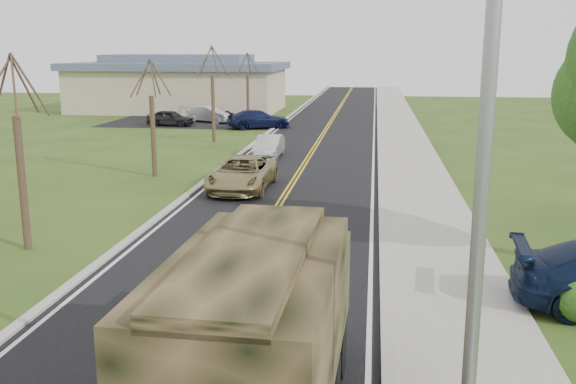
# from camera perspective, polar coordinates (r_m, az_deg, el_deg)

# --- Properties ---
(road) EXTENTS (8.00, 120.00, 0.01)m
(road) POSITION_cam_1_polar(r_m,az_deg,el_deg) (48.64, 3.21, 5.28)
(road) COLOR black
(road) RESTS_ON ground
(curb_right) EXTENTS (0.30, 120.00, 0.12)m
(curb_right) POSITION_cam_1_polar(r_m,az_deg,el_deg) (48.49, 8.13, 5.22)
(curb_right) COLOR #9E998E
(curb_right) RESTS_ON ground
(sidewalk_right) EXTENTS (3.20, 120.00, 0.10)m
(sidewalk_right) POSITION_cam_1_polar(r_m,az_deg,el_deg) (48.54, 10.20, 5.14)
(sidewalk_right) COLOR #9E998E
(sidewalk_right) RESTS_ON ground
(curb_left) EXTENTS (0.30, 120.00, 0.10)m
(curb_left) POSITION_cam_1_polar(r_m,az_deg,el_deg) (49.12, -1.64, 5.42)
(curb_left) COLOR #9E998E
(curb_left) RESTS_ON ground
(street_light) EXTENTS (1.65, 0.22, 8.00)m
(street_light) POSITION_cam_1_polar(r_m,az_deg,el_deg) (7.89, 16.07, -0.62)
(street_light) COLOR gray
(street_light) RESTS_ON ground
(bare_tree_a) EXTENTS (1.93, 2.26, 6.08)m
(bare_tree_a) POSITION_cam_1_polar(r_m,az_deg,el_deg) (21.34, -22.67, 2.05)
(bare_tree_a) COLOR #38281C
(bare_tree_a) RESTS_ON ground
(bare_tree_b) EXTENTS (1.83, 2.14, 5.73)m
(bare_tree_b) POSITION_cam_1_polar(r_m,az_deg,el_deg) (32.17, -11.94, 5.72)
(bare_tree_b) COLOR #38281C
(bare_tree_b) RESTS_ON ground
(bare_tree_c) EXTENTS (2.04, 2.39, 6.42)m
(bare_tree_c) POSITION_cam_1_polar(r_m,az_deg,el_deg) (43.58, -6.68, 8.03)
(bare_tree_c) COLOR #38281C
(bare_tree_c) RESTS_ON ground
(bare_tree_d) EXTENTS (1.88, 2.20, 5.91)m
(bare_tree_d) POSITION_cam_1_polar(r_m,az_deg,el_deg) (55.27, -3.60, 8.81)
(bare_tree_d) COLOR #38281C
(bare_tree_d) RESTS_ON ground
(commercial_building) EXTENTS (25.50, 21.50, 5.65)m
(commercial_building) POSITION_cam_1_polar(r_m,az_deg,el_deg) (67.13, -9.56, 9.44)
(commercial_building) COLOR tan
(commercial_building) RESTS_ON ground
(military_truck) EXTENTS (2.55, 6.86, 3.39)m
(military_truck) POSITION_cam_1_polar(r_m,az_deg,el_deg) (10.31, -2.41, -11.63)
(military_truck) COLOR black
(military_truck) RESTS_ON ground
(suv_champagne) EXTENTS (2.57, 5.38, 1.48)m
(suv_champagne) POSITION_cam_1_polar(r_m,az_deg,el_deg) (28.68, -4.09, 1.64)
(suv_champagne) COLOR #968755
(suv_champagne) RESTS_ON ground
(sedan_silver) EXTENTS (1.37, 3.88, 1.28)m
(sedan_silver) POSITION_cam_1_polar(r_m,az_deg,el_deg) (37.38, -1.70, 4.07)
(sedan_silver) COLOR silver
(sedan_silver) RESTS_ON ground
(lot_car_dark) EXTENTS (3.99, 1.95, 1.31)m
(lot_car_dark) POSITION_cam_1_polar(r_m,az_deg,el_deg) (53.75, -10.42, 6.49)
(lot_car_dark) COLOR black
(lot_car_dark) RESTS_ON ground
(lot_car_silver) EXTENTS (4.62, 3.18, 1.44)m
(lot_car_silver) POSITION_cam_1_polar(r_m,az_deg,el_deg) (55.84, -6.90, 6.89)
(lot_car_silver) COLOR silver
(lot_car_silver) RESTS_ON ground
(lot_car_navy) EXTENTS (5.42, 3.96, 1.46)m
(lot_car_navy) POSITION_cam_1_polar(r_m,az_deg,el_deg) (51.21, -2.64, 6.47)
(lot_car_navy) COLOR #0E1334
(lot_car_navy) RESTS_ON ground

